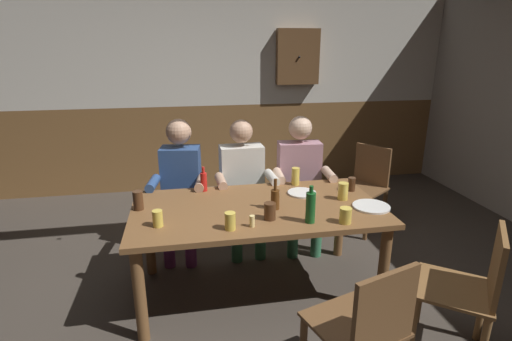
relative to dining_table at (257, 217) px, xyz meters
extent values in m
plane|color=#423A33|center=(0.00, -0.20, -0.64)|extent=(7.33, 7.33, 0.00)
cube|color=silver|center=(0.00, 2.57, 1.24)|extent=(6.11, 0.12, 1.50)
cube|color=brown|center=(0.00, 2.57, -0.08)|extent=(6.11, 0.12, 1.13)
cube|color=brown|center=(0.00, 0.00, 0.07)|extent=(1.87, 0.99, 0.04)
cylinder|color=brown|center=(-0.86, -0.42, -0.30)|extent=(0.08, 0.08, 0.69)
cylinder|color=brown|center=(0.86, -0.42, -0.30)|extent=(0.08, 0.08, 0.69)
cylinder|color=brown|center=(-0.86, 0.42, -0.30)|extent=(0.08, 0.08, 0.69)
cylinder|color=brown|center=(0.86, 0.42, -0.30)|extent=(0.08, 0.08, 0.69)
cube|color=#2D4C84|center=(-0.56, 0.80, 0.10)|extent=(0.38, 0.28, 0.56)
sphere|color=tan|center=(-0.56, 0.80, 0.52)|extent=(0.23, 0.23, 0.23)
cylinder|color=#6B2D66|center=(-0.49, 0.65, -0.16)|extent=(0.18, 0.39, 0.13)
cylinder|color=#6B2D66|center=(-0.68, 0.68, -0.16)|extent=(0.18, 0.39, 0.13)
cylinder|color=#6B2D66|center=(-0.51, 0.46, -0.43)|extent=(0.10, 0.10, 0.42)
cylinder|color=#6B2D66|center=(-0.70, 0.49, -0.43)|extent=(0.10, 0.10, 0.42)
cylinder|color=tan|center=(-0.40, 0.51, 0.13)|extent=(0.12, 0.29, 0.08)
cylinder|color=#2D4C84|center=(-0.80, 0.57, 0.13)|extent=(0.12, 0.29, 0.08)
cube|color=silver|center=(0.00, 0.80, 0.09)|extent=(0.41, 0.23, 0.54)
sphere|color=tan|center=(0.00, 0.80, 0.50)|extent=(0.21, 0.21, 0.21)
cylinder|color=#33724C|center=(0.11, 0.67, -0.16)|extent=(0.14, 0.38, 0.13)
cylinder|color=#33724C|center=(-0.11, 0.66, -0.16)|extent=(0.14, 0.38, 0.13)
cylinder|color=#33724C|center=(0.12, 0.48, -0.43)|extent=(0.10, 0.10, 0.42)
cylinder|color=#33724C|center=(-0.10, 0.47, -0.43)|extent=(0.10, 0.10, 0.42)
cylinder|color=silver|center=(0.24, 0.56, 0.12)|extent=(0.09, 0.28, 0.08)
cylinder|color=tan|center=(-0.22, 0.54, 0.12)|extent=(0.09, 0.28, 0.08)
cube|color=#B78493|center=(0.56, 0.80, 0.10)|extent=(0.42, 0.24, 0.55)
sphere|color=beige|center=(0.56, 0.80, 0.51)|extent=(0.22, 0.22, 0.22)
cylinder|color=#33724C|center=(0.66, 0.64, -0.16)|extent=(0.16, 0.41, 0.13)
cylinder|color=#33724C|center=(0.44, 0.65, -0.16)|extent=(0.16, 0.41, 0.13)
cylinder|color=#33724C|center=(0.64, 0.43, -0.43)|extent=(0.10, 0.10, 0.42)
cylinder|color=#33724C|center=(0.42, 0.45, -0.43)|extent=(0.10, 0.10, 0.42)
cylinder|color=beige|center=(0.77, 0.54, 0.12)|extent=(0.10, 0.29, 0.08)
cylinder|color=beige|center=(0.31, 0.57, 0.12)|extent=(0.10, 0.29, 0.08)
cube|color=brown|center=(1.29, 0.91, -0.19)|extent=(0.61, 0.61, 0.02)
cube|color=brown|center=(1.45, 1.03, 0.03)|extent=(0.25, 0.34, 0.42)
cylinder|color=brown|center=(1.24, 0.65, -0.42)|extent=(0.04, 0.04, 0.44)
cylinder|color=brown|center=(1.02, 0.96, -0.42)|extent=(0.04, 0.04, 0.44)
cylinder|color=brown|center=(1.55, 0.87, -0.42)|extent=(0.04, 0.04, 0.44)
cylinder|color=brown|center=(1.33, 1.18, -0.42)|extent=(0.04, 0.04, 0.44)
cube|color=brown|center=(0.34, -1.05, -0.19)|extent=(0.55, 0.55, 0.02)
cube|color=brown|center=(0.40, -1.24, 0.03)|extent=(0.39, 0.15, 0.42)
cylinder|color=brown|center=(0.46, -0.81, -0.42)|extent=(0.04, 0.04, 0.44)
cube|color=brown|center=(1.09, -0.86, -0.19)|extent=(0.62, 0.62, 0.02)
cube|color=brown|center=(1.24, -0.98, 0.03)|extent=(0.27, 0.33, 0.42)
cylinder|color=brown|center=(0.82, -0.89, -0.42)|extent=(0.04, 0.04, 0.44)
cylinder|color=brown|center=(1.05, -0.59, -0.42)|extent=(0.04, 0.04, 0.44)
cylinder|color=brown|center=(1.35, -0.82, -0.42)|extent=(0.04, 0.04, 0.44)
cylinder|color=#F9E08C|center=(-0.10, -0.33, 0.13)|extent=(0.04, 0.04, 0.08)
cylinder|color=white|center=(0.84, -0.18, 0.10)|extent=(0.28, 0.28, 0.01)
cylinder|color=white|center=(0.41, 0.19, 0.10)|extent=(0.23, 0.23, 0.01)
cylinder|color=#195923|center=(0.31, -0.34, 0.20)|extent=(0.07, 0.07, 0.22)
cylinder|color=#195923|center=(0.31, -0.34, 0.33)|extent=(0.03, 0.03, 0.05)
cylinder|color=red|center=(-0.38, 0.41, 0.17)|extent=(0.05, 0.05, 0.16)
cylinder|color=red|center=(-0.38, 0.41, 0.27)|extent=(0.02, 0.02, 0.05)
cylinder|color=#593314|center=(0.12, -0.07, 0.16)|extent=(0.06, 0.06, 0.15)
cylinder|color=#593314|center=(0.12, -0.07, 0.28)|extent=(0.02, 0.02, 0.09)
cylinder|color=#E5C64C|center=(-0.72, -0.21, 0.15)|extent=(0.07, 0.07, 0.11)
cylinder|color=#4C2D19|center=(0.04, -0.24, 0.15)|extent=(0.08, 0.08, 0.12)
cylinder|color=#E5C64C|center=(0.42, 0.42, 0.17)|extent=(0.07, 0.07, 0.15)
cylinder|color=#4C2D19|center=(0.84, 0.19, 0.15)|extent=(0.06, 0.06, 0.12)
cylinder|color=#E5C64C|center=(0.69, 0.02, 0.16)|extent=(0.08, 0.08, 0.14)
cylinder|color=#E5C64C|center=(-0.25, -0.35, 0.15)|extent=(0.07, 0.07, 0.12)
cylinder|color=#E5C64C|center=(0.54, -0.39, 0.15)|extent=(0.08, 0.08, 0.11)
cylinder|color=#4C2D19|center=(-0.87, 0.10, 0.16)|extent=(0.07, 0.07, 0.14)
cube|color=brown|center=(1.00, 2.44, 1.10)|extent=(0.56, 0.12, 0.70)
sphere|color=black|center=(1.00, 2.36, 1.10)|extent=(0.03, 0.03, 0.03)
camera|label=1|loc=(-0.51, -2.70, 1.26)|focal=27.63mm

